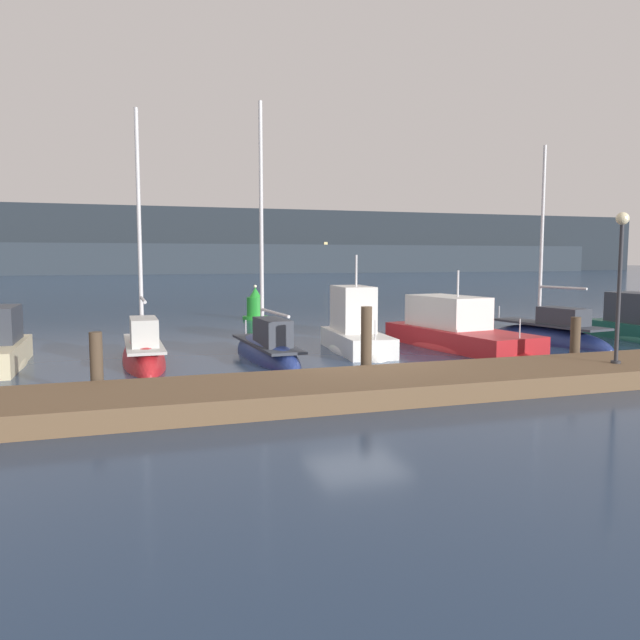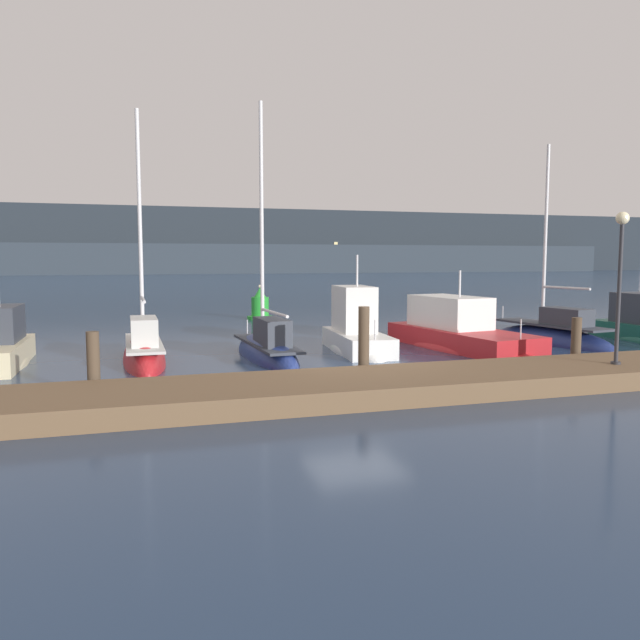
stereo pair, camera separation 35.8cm
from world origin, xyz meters
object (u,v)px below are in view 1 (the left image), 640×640
Objects in this scene: sailboat_berth_4 at (267,354)px; sailboat_berth_3 at (144,358)px; channel_buoy at (255,307)px; motorboat_berth_6 at (457,338)px; dock_lamppost at (620,262)px; sailboat_berth_7 at (549,338)px; motorboat_berth_5 at (356,340)px.

sailboat_berth_3 is at bearing 173.61° from sailboat_berth_4.
sailboat_berth_4 is 4.90× the size of channel_buoy.
motorboat_berth_6 is 1.86× the size of dock_lamppost.
sailboat_berth_4 reaches higher than sailboat_berth_7.
motorboat_berth_5 is 8.48m from dock_lamppost.
sailboat_berth_7 is at bearing 64.35° from dock_lamppost.
dock_lamppost is (5.29, -18.51, 2.37)m from channel_buoy.
motorboat_berth_5 is (6.85, 0.15, 0.25)m from sailboat_berth_3.
sailboat_berth_4 is 12.56m from channel_buoy.
sailboat_berth_7 is at bearing 1.90° from sailboat_berth_4.
sailboat_berth_4 is at bearing -100.72° from channel_buoy.
sailboat_berth_7 is 7.79m from dock_lamppost.
sailboat_berth_4 reaches higher than motorboat_berth_5.
sailboat_berth_3 reaches higher than motorboat_berth_6.
motorboat_berth_5 is 1.23× the size of dock_lamppost.
sailboat_berth_3 is 13.39m from dock_lamppost.
motorboat_berth_5 is 2.66× the size of channel_buoy.
sailboat_berth_4 is at bearing -178.10° from sailboat_berth_7.
sailboat_berth_3 is 3.70m from sailboat_berth_4.
dock_lamppost is (11.30, -6.59, 2.87)m from sailboat_berth_3.
dock_lamppost reaches higher than motorboat_berth_5.
motorboat_berth_6 is 0.90× the size of sailboat_berth_7.
channel_buoy is at bearing 79.28° from sailboat_berth_4.
sailboat_berth_7 is (3.86, 0.00, -0.16)m from motorboat_berth_6.
sailboat_berth_4 is 10.22m from dock_lamppost.
sailboat_berth_7 reaches higher than motorboat_berth_6.
sailboat_berth_3 reaches higher than sailboat_berth_7.
motorboat_berth_5 is 11.81m from channel_buoy.
sailboat_berth_4 is 6.92m from motorboat_berth_6.
motorboat_berth_6 is (6.91, 0.35, 0.17)m from sailboat_berth_4.
sailboat_berth_3 is 1.06× the size of sailboat_berth_7.
motorboat_berth_6 is at bearing -69.11° from channel_buoy.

